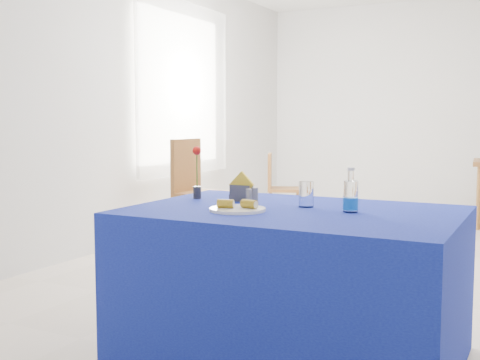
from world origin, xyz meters
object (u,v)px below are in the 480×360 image
Objects in this scene: plate at (238,209)px; chair_win_b at (278,183)px; blue_table at (293,284)px; water_bottle at (351,197)px; chair_win_a at (196,185)px.

chair_win_b is (-1.46, 3.81, -0.29)m from plate.
blue_table is 4.01m from chair_win_b.
blue_table is 1.93× the size of chair_win_b.
plate is 1.28× the size of water_bottle.
blue_table is 2.81m from chair_win_a.
chair_win_a is at bearing 135.93° from water_bottle.
plate is 0.27× the size of chair_win_a.
chair_win_b is (-1.95, 3.59, -0.35)m from water_bottle.
blue_table is 0.53m from water_bottle.
chair_win_a reaches higher than blue_table.
water_bottle is at bearing 24.00° from plate.
chair_win_a is (-1.85, 2.10, 0.22)m from blue_table.
blue_table is at bearing 38.66° from plate.
plate reaches higher than blue_table.
water_bottle reaches higher than blue_table.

